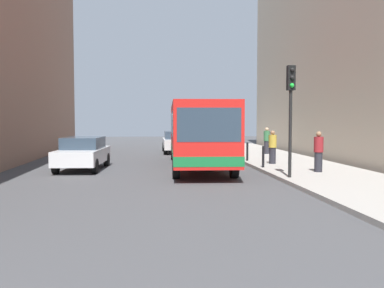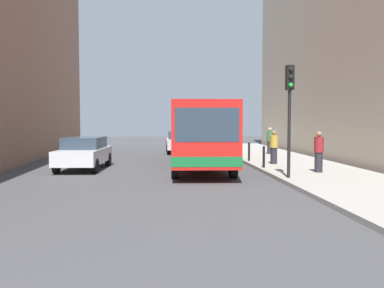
# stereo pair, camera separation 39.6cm
# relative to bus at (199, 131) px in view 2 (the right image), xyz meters

# --- Properties ---
(ground_plane) EXTENTS (80.00, 80.00, 0.00)m
(ground_plane) POSITION_rel_bus_xyz_m (-0.72, -2.70, -1.73)
(ground_plane) COLOR #424244
(sidewalk) EXTENTS (4.40, 40.00, 0.15)m
(sidewalk) POSITION_rel_bus_xyz_m (4.68, -2.70, -1.65)
(sidewalk) COLOR #9E9991
(sidewalk) RESTS_ON ground
(bus) EXTENTS (3.00, 11.12, 3.00)m
(bus) POSITION_rel_bus_xyz_m (0.00, 0.00, 0.00)
(bus) COLOR red
(bus) RESTS_ON ground
(car_beside_bus) EXTENTS (2.09, 4.51, 1.48)m
(car_beside_bus) POSITION_rel_bus_xyz_m (-5.34, -0.56, -0.94)
(car_beside_bus) COLOR silver
(car_beside_bus) RESTS_ON ground
(car_behind_bus) EXTENTS (1.87, 4.41, 1.48)m
(car_behind_bus) POSITION_rel_bus_xyz_m (-0.47, 8.97, -0.94)
(car_behind_bus) COLOR silver
(car_behind_bus) RESTS_ON ground
(traffic_light) EXTENTS (0.28, 0.33, 4.10)m
(traffic_light) POSITION_rel_bus_xyz_m (2.83, -5.13, 1.28)
(traffic_light) COLOR black
(traffic_light) RESTS_ON sidewalk
(bollard_near) EXTENTS (0.11, 0.11, 0.95)m
(bollard_near) POSITION_rel_bus_xyz_m (2.73, -1.79, -1.10)
(bollard_near) COLOR black
(bollard_near) RESTS_ON sidewalk
(bollard_mid) EXTENTS (0.11, 0.11, 0.95)m
(bollard_mid) POSITION_rel_bus_xyz_m (2.73, 1.33, -1.10)
(bollard_mid) COLOR black
(bollard_mid) RESTS_ON sidewalk
(pedestrian_near_signal) EXTENTS (0.38, 0.38, 1.65)m
(pedestrian_near_signal) POSITION_rel_bus_xyz_m (4.53, -3.63, -0.75)
(pedestrian_near_signal) COLOR #26262D
(pedestrian_near_signal) RESTS_ON sidewalk
(pedestrian_mid_sidewalk) EXTENTS (0.38, 0.38, 1.61)m
(pedestrian_mid_sidewalk) POSITION_rel_bus_xyz_m (3.60, -0.27, -0.78)
(pedestrian_mid_sidewalk) COLOR #26262D
(pedestrian_mid_sidewalk) RESTS_ON sidewalk
(pedestrian_far_sidewalk) EXTENTS (0.38, 0.38, 1.64)m
(pedestrian_far_sidewalk) POSITION_rel_bus_xyz_m (4.95, 5.60, -0.76)
(pedestrian_far_sidewalk) COLOR #26262D
(pedestrian_far_sidewalk) RESTS_ON sidewalk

